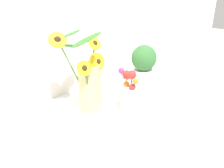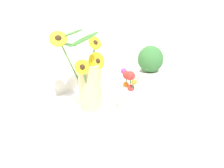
{
  "view_description": "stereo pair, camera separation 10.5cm",
  "coord_description": "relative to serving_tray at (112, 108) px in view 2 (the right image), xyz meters",
  "views": [
    {
      "loc": [
        -0.65,
        -0.63,
        0.56
      ],
      "look_at": [
        0.01,
        0.07,
        0.14
      ],
      "focal_mm": 35.0,
      "sensor_mm": 36.0,
      "label": 1
    },
    {
      "loc": [
        -0.57,
        -0.7,
        0.56
      ],
      "look_at": [
        0.01,
        0.07,
        0.14
      ],
      "focal_mm": 35.0,
      "sensor_mm": 36.0,
      "label": 2
    }
  ],
  "objects": [
    {
      "name": "ground_plane",
      "position": [
        -0.01,
        -0.07,
        -0.01
      ],
      "size": [
        6.0,
        6.0,
        0.0
      ],
      "primitive_type": "plane",
      "color": "silver"
    },
    {
      "name": "serving_tray",
      "position": [
        0.0,
        0.0,
        0.0
      ],
      "size": [
        0.5,
        0.5,
        0.02
      ],
      "color": "white",
      "rests_on": "ground_plane"
    },
    {
      "name": "mason_jar_sunflowers",
      "position": [
        -0.09,
        0.06,
        0.16
      ],
      "size": [
        0.22,
        0.27,
        0.39
      ],
      "color": "#D1B77A",
      "rests_on": "serving_tray"
    },
    {
      "name": "vase_small_center",
      "position": [
        0.03,
        -0.08,
        0.09
      ],
      "size": [
        0.09,
        0.12,
        0.21
      ],
      "color": "white",
      "rests_on": "serving_tray"
    },
    {
      "name": "vase_bulb_right",
      "position": [
        0.13,
        0.04,
        0.08
      ],
      "size": [
        0.06,
        0.07,
        0.16
      ],
      "color": "white",
      "rests_on": "serving_tray"
    },
    {
      "name": "potted_plant",
      "position": [
        0.38,
        0.12,
        0.12
      ],
      "size": [
        0.16,
        0.16,
        0.25
      ],
      "color": "beige",
      "rests_on": "ground_plane"
    }
  ]
}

